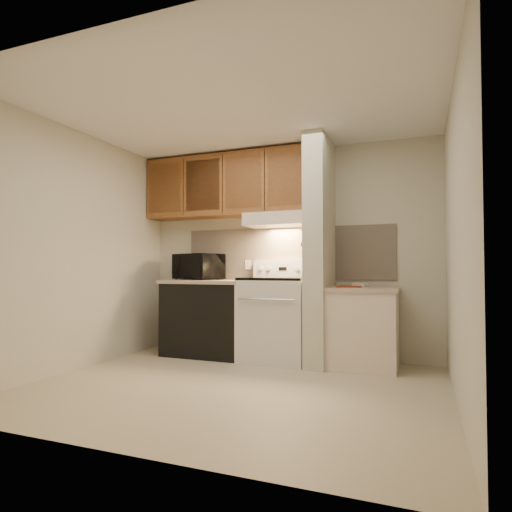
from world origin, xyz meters
The scene contains 50 objects.
floor centered at (0.00, 0.00, 0.00)m, with size 3.60×3.60×0.00m, color #C1B291.
ceiling centered at (0.00, 0.00, 2.50)m, with size 3.60×3.60×0.00m, color white.
wall_back centered at (0.00, 1.50, 1.25)m, with size 3.60×0.02×2.50m, color beige.
wall_left centered at (-1.80, 0.00, 1.25)m, with size 0.02×3.00×2.50m, color beige.
wall_right centered at (1.80, 0.00, 1.25)m, with size 0.02×3.00×2.50m, color beige.
backsplash centered at (0.00, 1.49, 1.24)m, with size 2.60×0.02×0.63m, color beige.
range_body centered at (0.00, 1.16, 0.46)m, with size 0.76×0.65×0.92m, color silver.
oven_window centered at (0.00, 0.84, 0.50)m, with size 0.50×0.01×0.30m, color black.
oven_handle centered at (0.00, 0.80, 0.72)m, with size 0.02×0.02×0.65m, color silver.
cooktop centered at (0.00, 1.16, 0.94)m, with size 0.74×0.64×0.03m, color black.
range_backguard centered at (0.00, 1.44, 1.05)m, with size 0.76×0.08×0.20m, color silver.
range_display centered at (0.00, 1.40, 1.05)m, with size 0.10×0.01×0.04m, color black.
range_knob_left_outer centered at (-0.28, 1.40, 1.05)m, with size 0.05×0.05×0.02m, color silver.
range_knob_left_inner centered at (-0.18, 1.40, 1.05)m, with size 0.05×0.05×0.02m, color silver.
range_knob_right_inner centered at (0.18, 1.40, 1.05)m, with size 0.05×0.05×0.02m, color silver.
range_knob_right_outer centered at (0.28, 1.40, 1.05)m, with size 0.05×0.05×0.02m, color silver.
dishwasher_front centered at (-0.88, 1.17, 0.43)m, with size 1.00×0.63×0.87m, color black.
left_countertop centered at (-0.88, 1.17, 0.89)m, with size 1.04×0.67×0.04m, color #BAA18F.
spoon_rest centered at (-0.48, 1.36, 0.92)m, with size 0.24×0.08×0.02m, color black.
teal_jar centered at (-0.83, 1.39, 0.96)m, with size 0.10×0.10×0.11m, color #1F5C5C.
outlet centered at (-0.48, 1.48, 1.10)m, with size 0.08×0.01×0.12m, color beige.
microwave centered at (-1.10, 1.31, 1.07)m, with size 0.59×0.40×0.33m, color black.
partition_pillar centered at (0.51, 1.15, 1.25)m, with size 0.22×0.70×2.50m, color beige.
pillar_trim centered at (0.39, 1.15, 1.30)m, with size 0.01×0.70×0.04m, color brown.
knife_strip centered at (0.39, 1.10, 1.32)m, with size 0.02×0.42×0.04m, color black.
knife_blade_a centered at (0.38, 0.93, 1.22)m, with size 0.01×0.04×0.16m, color silver.
knife_handle_a centered at (0.38, 0.95, 1.37)m, with size 0.02×0.02×0.10m, color black.
knife_blade_b centered at (0.38, 1.02, 1.21)m, with size 0.01×0.04×0.18m, color silver.
knife_handle_b centered at (0.38, 1.01, 1.37)m, with size 0.02×0.02×0.10m, color black.
knife_blade_c centered at (0.38, 1.10, 1.20)m, with size 0.01×0.04×0.20m, color silver.
knife_handle_c centered at (0.38, 1.11, 1.37)m, with size 0.02×0.02×0.10m, color black.
knife_blade_d centered at (0.38, 1.17, 1.22)m, with size 0.01×0.04×0.16m, color silver.
knife_handle_d centered at (0.38, 1.19, 1.37)m, with size 0.02×0.02×0.10m, color black.
knife_blade_e centered at (0.38, 1.26, 1.21)m, with size 0.01×0.04×0.18m, color silver.
knife_handle_e centered at (0.38, 1.27, 1.37)m, with size 0.02×0.02×0.10m, color black.
oven_mitt centered at (0.38, 1.32, 1.14)m, with size 0.03×0.10×0.23m, color slate.
right_cab_base centered at (0.97, 1.15, 0.40)m, with size 0.70×0.60×0.81m, color beige.
right_countertop centered at (0.97, 1.15, 0.83)m, with size 0.74×0.64×0.04m, color #BAA18F.
red_folder centered at (0.83, 1.17, 0.86)m, with size 0.24×0.33×0.01m, color maroon.
white_box centered at (0.92, 1.33, 0.87)m, with size 0.15×0.10×0.04m, color white.
range_hood centered at (0.00, 1.28, 1.62)m, with size 0.78×0.44×0.15m, color beige.
hood_lip centered at (0.00, 1.07, 1.58)m, with size 0.78×0.04×0.06m, color beige.
upper_cabinets centered at (-0.69, 1.32, 2.08)m, with size 2.18×0.33×0.77m, color brown.
cab_door_a centered at (-1.51, 1.17, 2.08)m, with size 0.46×0.01×0.63m, color brown.
cab_gap_a centered at (-1.23, 1.16, 2.08)m, with size 0.01×0.01×0.73m, color black.
cab_door_b centered at (-0.96, 1.17, 2.08)m, with size 0.46×0.01×0.63m, color brown.
cab_gap_b centered at (-0.69, 1.16, 2.08)m, with size 0.01×0.01×0.73m, color black.
cab_door_c centered at (-0.42, 1.17, 2.08)m, with size 0.46×0.01×0.63m, color brown.
cab_gap_c centered at (-0.14, 1.16, 2.08)m, with size 0.01×0.01×0.73m, color black.
cab_door_d centered at (0.13, 1.17, 2.08)m, with size 0.46×0.01×0.63m, color brown.
Camera 1 is at (1.56, -3.50, 1.04)m, focal length 30.00 mm.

